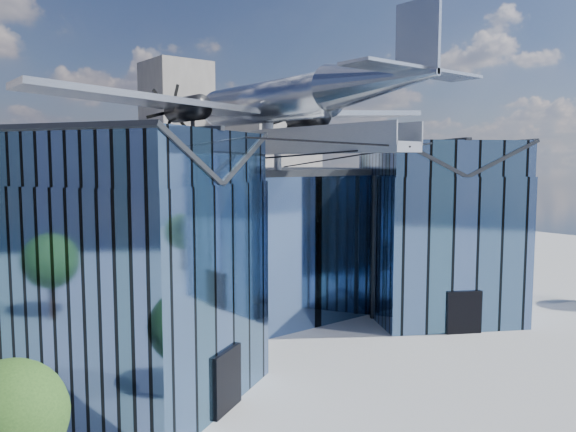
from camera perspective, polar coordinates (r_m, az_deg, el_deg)
ground_plane at (r=33.17m, az=2.21°, el=-12.74°), size 120.00×120.00×0.00m
museum at (r=36.42m, az=-3.76°, el=-2.14°), size 32.88×24.50×17.60m
bg_towers at (r=77.50m, az=-22.17°, el=4.87°), size 77.00×24.50×26.00m
tree_plaza_w at (r=18.24m, az=-26.41°, el=-17.82°), size 3.73×3.73×4.97m
tree_side_e at (r=61.65m, az=21.52°, el=-0.75°), size 4.61×4.61×5.96m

